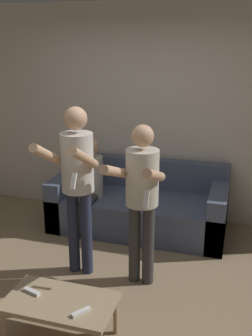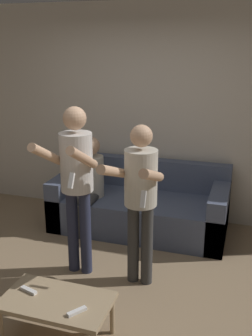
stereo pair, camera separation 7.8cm
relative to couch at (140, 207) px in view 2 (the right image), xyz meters
The scene contains 9 objects.
ground_plane 1.51m from the couch, 91.03° to the right, with size 14.00×14.00×0.00m, color #937A5B.
wall_back 1.18m from the couch, 93.11° to the left, with size 6.40×0.06×2.70m.
couch is the anchor object (origin of this frame).
person_standing_left 1.41m from the couch, 105.22° to the right, with size 0.43×0.67×1.67m.
person_standing_right 1.37m from the couch, 74.84° to the right, with size 0.42×0.73×1.54m.
person_seated 0.71m from the couch, 158.16° to the right, with size 0.29×0.52×1.16m.
coffee_table 2.09m from the couch, 92.04° to the right, with size 0.83×0.47×0.37m.
remote_near 2.19m from the couch, 86.35° to the right, with size 0.12×0.14×0.02m.
remote_far 2.09m from the couch, 98.90° to the right, with size 0.15×0.08×0.02m.
Camera 2 is at (1.22, -2.84, 2.21)m, focal length 42.00 mm.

